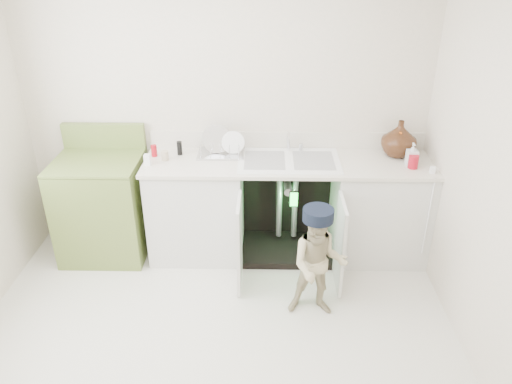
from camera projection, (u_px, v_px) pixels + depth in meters
The scene contains 5 objects.
ground at pixel (214, 344), 3.54m from camera, with size 3.50×3.50×0.00m, color #BCB5A5.
room_shell at pixel (206, 188), 2.97m from camera, with size 6.00×5.50×1.26m.
counter_run at pixel (291, 205), 4.39m from camera, with size 2.44×1.02×1.21m.
avocado_stove at pixel (103, 206), 4.40m from camera, with size 0.73×0.65×1.13m.
repair_worker at pixel (318, 263), 3.65m from camera, with size 0.44×0.67×0.89m.
Camera 1 is at (0.35, -2.64, 2.59)m, focal length 35.00 mm.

